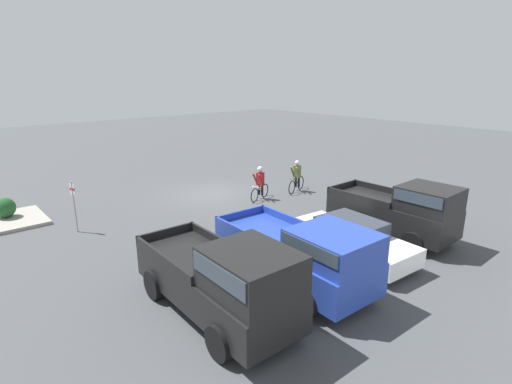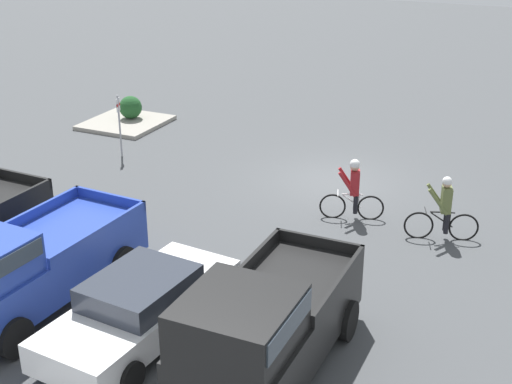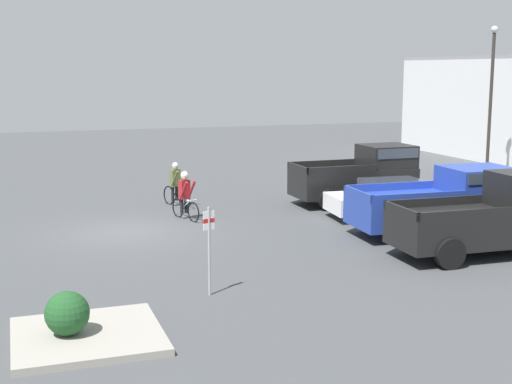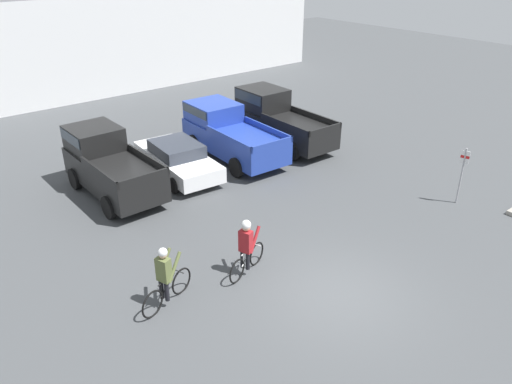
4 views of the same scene
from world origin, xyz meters
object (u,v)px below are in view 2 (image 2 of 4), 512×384
at_px(fire_lane_sign, 119,120).
at_px(shrub, 131,107).
at_px(sedan_0, 141,306).
at_px(pickup_truck_0, 264,325).
at_px(pickup_truck_1, 17,266).
at_px(cyclist_1, 444,209).
at_px(cyclist_0, 353,188).

xyz_separation_m(fire_lane_sign, shrub, (1.94, -3.42, -0.71)).
height_order(sedan_0, fire_lane_sign, fire_lane_sign).
bearing_deg(pickup_truck_0, shrub, -47.46).
distance_m(pickup_truck_1, cyclist_1, 10.37).
bearing_deg(fire_lane_sign, pickup_truck_1, 112.53).
distance_m(pickup_truck_0, sedan_0, 2.86).
bearing_deg(sedan_0, pickup_truck_1, 6.81).
relative_size(pickup_truck_0, pickup_truck_1, 0.89).
distance_m(cyclist_0, fire_lane_sign, 8.75).
bearing_deg(shrub, cyclist_1, 158.59).
distance_m(pickup_truck_1, fire_lane_sign, 9.72).
bearing_deg(pickup_truck_0, fire_lane_sign, -43.54).
bearing_deg(fire_lane_sign, cyclist_1, 171.32).
bearing_deg(pickup_truck_1, cyclist_1, -135.36).
bearing_deg(cyclist_0, pickup_truck_1, 56.88).
bearing_deg(cyclist_1, cyclist_0, -5.20).
height_order(pickup_truck_0, sedan_0, pickup_truck_0).
bearing_deg(fire_lane_sign, cyclist_0, 170.33).
bearing_deg(pickup_truck_1, sedan_0, -173.19).
height_order(pickup_truck_1, fire_lane_sign, pickup_truck_1).
height_order(pickup_truck_0, shrub, pickup_truck_0).
xyz_separation_m(pickup_truck_1, fire_lane_sign, (3.72, -8.98, 0.18)).
bearing_deg(cyclist_1, sedan_0, 56.74).
distance_m(pickup_truck_0, shrub, 16.71).
distance_m(sedan_0, shrub, 14.75).
xyz_separation_m(sedan_0, pickup_truck_1, (2.82, 0.34, 0.42)).
bearing_deg(sedan_0, fire_lane_sign, -52.86).
relative_size(sedan_0, shrub, 5.44).
bearing_deg(sedan_0, pickup_truck_0, 175.07).
xyz_separation_m(cyclist_1, fire_lane_sign, (11.10, -1.69, 0.43)).
distance_m(pickup_truck_0, fire_lane_sign, 12.89).
relative_size(pickup_truck_1, cyclist_1, 3.02).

